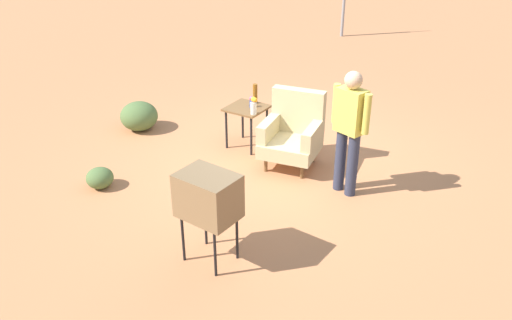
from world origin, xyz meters
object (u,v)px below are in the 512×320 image
object	(u,v)px
tv_on_stand	(208,197)
soda_can_blue	(252,103)
bottle_tall_amber	(255,94)
armchair	(293,132)
side_table	(247,113)
person_standing	(349,126)
flower_vase	(253,105)

from	to	relation	value
tv_on_stand	soda_can_blue	world-z (taller)	tv_on_stand
bottle_tall_amber	armchair	bearing A→B (deg)	-22.78
bottle_tall_amber	side_table	bearing A→B (deg)	-94.08
person_standing	soda_can_blue	distance (m)	1.86
bottle_tall_amber	soda_can_blue	bearing A→B (deg)	-74.44
bottle_tall_amber	flower_vase	world-z (taller)	bottle_tall_amber
bottle_tall_amber	flower_vase	bearing A→B (deg)	-60.96
bottle_tall_amber	tv_on_stand	bearing A→B (deg)	-66.87
tv_on_stand	flower_vase	bearing A→B (deg)	112.10
person_standing	tv_on_stand	bearing A→B (deg)	-106.93
soda_can_blue	flower_vase	bearing A→B (deg)	-52.46
tv_on_stand	side_table	bearing A→B (deg)	115.15
bottle_tall_amber	flower_vase	distance (m)	0.45
soda_can_blue	flower_vase	world-z (taller)	flower_vase
person_standing	flower_vase	size ratio (longest dim) A/B	6.19
soda_can_blue	bottle_tall_amber	bearing A→B (deg)	105.56
armchair	bottle_tall_amber	distance (m)	0.98
person_standing	armchair	bearing A→B (deg)	160.76
armchair	person_standing	size ratio (longest dim) A/B	0.65
armchair	side_table	world-z (taller)	armchair
armchair	person_standing	world-z (taller)	person_standing
side_table	flower_vase	distance (m)	0.38
person_standing	bottle_tall_amber	xyz separation A→B (m)	(-1.82, 0.70, -0.15)
tv_on_stand	armchair	bearing A→B (deg)	97.73
tv_on_stand	soda_can_blue	xyz separation A→B (m)	(-1.14, 2.61, -0.08)
armchair	tv_on_stand	size ratio (longest dim) A/B	1.03
soda_can_blue	flower_vase	distance (m)	0.29
flower_vase	side_table	bearing A→B (deg)	143.05
side_table	soda_can_blue	world-z (taller)	soda_can_blue
person_standing	soda_can_blue	size ratio (longest dim) A/B	13.44
person_standing	soda_can_blue	world-z (taller)	person_standing
bottle_tall_amber	person_standing	bearing A→B (deg)	-20.93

